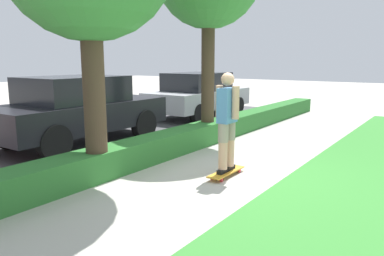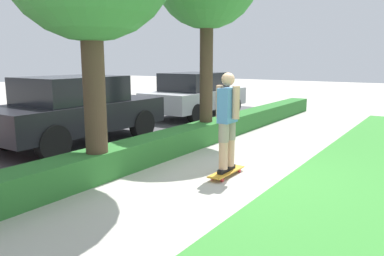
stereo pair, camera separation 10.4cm
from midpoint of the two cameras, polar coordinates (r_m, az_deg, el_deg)
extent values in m
plane|color=#ADA89E|center=(6.60, 4.83, -7.04)|extent=(60.00, 60.00, 0.00)
cube|color=#474749|center=(9.36, -18.03, -2.29)|extent=(18.11, 5.00, 0.01)
cube|color=#2D702D|center=(7.44, -5.88, -3.16)|extent=(18.11, 0.60, 0.48)
cube|color=gold|center=(6.49, 5.68, -6.66)|extent=(0.91, 0.24, 0.02)
cylinder|color=red|center=(6.73, 7.65, -6.48)|extent=(0.07, 0.04, 0.07)
cylinder|color=red|center=(6.81, 6.29, -6.25)|extent=(0.07, 0.04, 0.07)
cylinder|color=red|center=(6.21, 4.99, -7.88)|extent=(0.07, 0.04, 0.07)
cylinder|color=red|center=(6.29, 3.56, -7.60)|extent=(0.07, 0.04, 0.07)
cube|color=black|center=(6.38, 5.16, -6.54)|extent=(0.26, 0.09, 0.07)
cylinder|color=tan|center=(6.27, 5.23, -2.82)|extent=(0.15, 0.15, 0.78)
cylinder|color=gray|center=(6.22, 5.26, -0.73)|extent=(0.18, 0.18, 0.31)
cube|color=black|center=(6.58, 6.20, -6.04)|extent=(0.26, 0.09, 0.07)
cylinder|color=tan|center=(6.47, 6.27, -2.43)|extent=(0.15, 0.15, 0.78)
cylinder|color=gray|center=(6.43, 6.31, -0.39)|extent=(0.18, 0.18, 0.31)
cube|color=#4C84B7|center=(6.26, 5.87, 3.44)|extent=(0.37, 0.20, 0.58)
cylinder|color=tan|center=(6.18, 7.14, 3.86)|extent=(0.12, 0.12, 0.54)
cylinder|color=tan|center=(6.32, 4.65, 4.06)|extent=(0.12, 0.12, 0.54)
sphere|color=tan|center=(6.22, 5.94, 7.40)|extent=(0.22, 0.22, 0.22)
cylinder|color=#423323|center=(6.18, -14.21, 4.99)|extent=(0.35, 0.35, 2.85)
cylinder|color=#423323|center=(9.05, 2.77, 8.06)|extent=(0.31, 0.31, 3.22)
cube|color=black|center=(9.23, -16.47, 1.89)|extent=(4.22, 1.86, 0.63)
cube|color=black|center=(9.09, -17.30, 5.64)|extent=(2.20, 1.64, 0.60)
cylinder|color=black|center=(9.56, -7.02, 0.59)|extent=(0.73, 0.22, 0.73)
cylinder|color=black|center=(10.76, -13.83, 1.46)|extent=(0.73, 0.22, 0.73)
cylinder|color=black|center=(7.84, -19.87, -2.10)|extent=(0.73, 0.22, 0.73)
cylinder|color=black|center=(9.27, -26.01, -0.69)|extent=(0.73, 0.22, 0.73)
cube|color=#B7B7BC|center=(13.29, 1.36, 4.49)|extent=(4.32, 1.82, 0.62)
cube|color=black|center=(13.13, 1.06, 7.10)|extent=(2.25, 1.59, 0.61)
cylinder|color=black|center=(14.05, 7.20, 3.46)|extent=(0.61, 0.22, 0.61)
cylinder|color=black|center=(14.88, 1.54, 3.92)|extent=(0.61, 0.22, 0.61)
cylinder|color=black|center=(11.77, 1.11, 2.21)|extent=(0.61, 0.22, 0.61)
cylinder|color=black|center=(12.75, -5.08, 2.80)|extent=(0.61, 0.22, 0.61)
camera|label=1|loc=(0.05, 90.44, -0.08)|focal=35.00mm
camera|label=2|loc=(0.05, -89.56, 0.08)|focal=35.00mm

